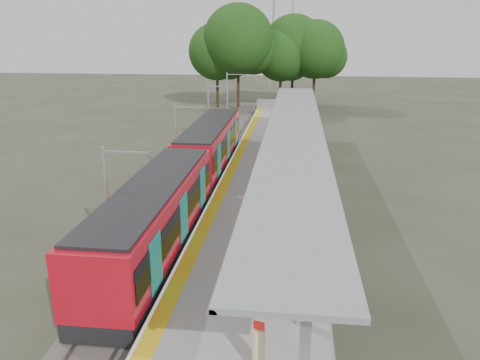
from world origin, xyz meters
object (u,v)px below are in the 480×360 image
at_px(info_pillar_near, 259,350).
at_px(info_pillar_far, 282,178).
at_px(train, 189,172).
at_px(bench_far, 308,154).
at_px(bench_near, 286,280).
at_px(litter_bin, 284,198).
at_px(bench_mid, 292,224).

xyz_separation_m(info_pillar_near, info_pillar_far, (0.14, 15.63, 0.04)).
relative_size(train, bench_far, 15.70).
xyz_separation_m(train, bench_near, (5.98, -11.14, -0.46)).
distance_m(bench_far, litter_bin, 9.13).
relative_size(bench_mid, bench_far, 0.88).
distance_m(bench_mid, litter_bin, 3.64).
bearing_deg(bench_near, train, 93.43).
height_order(train, litter_bin, train).
height_order(bench_mid, info_pillar_near, info_pillar_near).
bearing_deg(train, bench_mid, -43.83).
distance_m(bench_near, litter_bin, 8.88).
bearing_deg(litter_bin, bench_near, -87.90).
relative_size(bench_far, litter_bin, 1.88).
bearing_deg(litter_bin, bench_far, 80.87).
height_order(bench_near, litter_bin, bench_near).
relative_size(bench_far, info_pillar_far, 1.05).
bearing_deg(info_pillar_near, bench_far, 101.15).
bearing_deg(bench_near, bench_far, 61.62).
xyz_separation_m(train, info_pillar_near, (5.33, -15.12, -0.37)).
xyz_separation_m(bench_far, litter_bin, (-1.45, -9.01, -0.14)).
distance_m(train, info_pillar_far, 5.51).
distance_m(train, bench_mid, 8.50).
height_order(bench_mid, bench_far, bench_far).
bearing_deg(info_pillar_near, info_pillar_far, 105.23).
xyz_separation_m(bench_mid, bench_far, (0.98, 12.62, 0.07)).
bearing_deg(bench_mid, bench_far, 109.40).
bearing_deg(info_pillar_near, bench_near, 96.57).
distance_m(bench_far, info_pillar_near, 21.94).
bearing_deg(train, bench_near, -61.78).
relative_size(bench_near, bench_far, 0.97).
bearing_deg(train, info_pillar_near, -70.58).
bearing_deg(train, litter_bin, -21.83).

